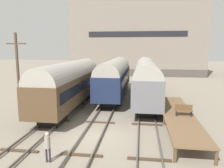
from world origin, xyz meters
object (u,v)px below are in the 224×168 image
(bench, at_px, (184,110))
(train_car_brown, at_px, (70,82))
(train_car_navy, at_px, (115,76))
(train_car_grey, at_px, (146,78))
(person_worker, at_px, (48,144))
(utility_pole, at_px, (18,76))

(bench, bearing_deg, train_car_brown, 158.63)
(train_car_navy, xyz_separation_m, train_car_grey, (4.11, -1.96, 0.09))
(train_car_grey, relative_size, bench, 12.34)
(train_car_navy, relative_size, bench, 11.19)
(train_car_brown, bearing_deg, bench, -21.37)
(train_car_brown, bearing_deg, train_car_grey, 27.82)
(bench, height_order, person_worker, bench)
(train_car_navy, relative_size, utility_pole, 1.99)
(train_car_grey, height_order, bench, train_car_grey)
(bench, bearing_deg, person_worker, -141.72)
(train_car_brown, bearing_deg, train_car_navy, 56.86)
(train_car_brown, height_order, bench, train_car_brown)
(train_car_brown, xyz_separation_m, train_car_navy, (4.11, 6.30, -0.01))
(train_car_brown, xyz_separation_m, train_car_grey, (8.22, 4.34, 0.07))
(train_car_brown, bearing_deg, person_worker, -78.00)
(train_car_grey, bearing_deg, utility_pole, -142.37)
(utility_pole, bearing_deg, train_car_navy, 55.75)
(bench, bearing_deg, train_car_grey, 108.81)
(train_car_navy, relative_size, person_worker, 8.56)
(train_car_grey, bearing_deg, person_worker, -110.38)
(train_car_grey, xyz_separation_m, utility_pole, (-11.46, -8.83, 1.15))
(train_car_navy, xyz_separation_m, person_worker, (-1.70, -17.61, -1.75))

